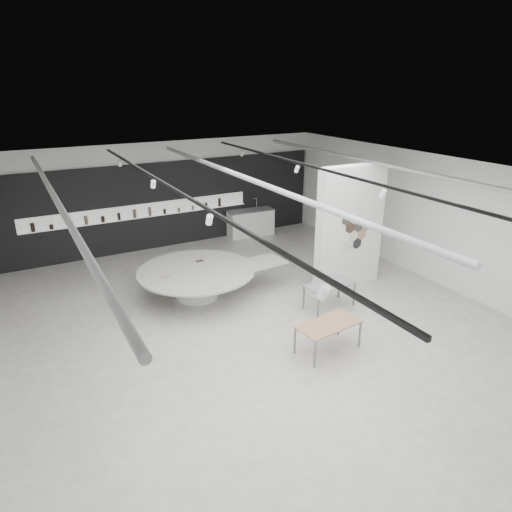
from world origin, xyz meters
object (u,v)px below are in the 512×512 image
display_island (199,279)px  sample_table_wood (328,326)px  partition_column (350,227)px  kitchen_counter (251,223)px  sample_table_stone (330,286)px

display_island → sample_table_wood: size_ratio=2.82×
sample_table_wood → partition_column: bearing=44.6°
kitchen_counter → partition_column: bearing=-82.6°
partition_column → display_island: (-4.20, 1.34, -1.26)m
partition_column → sample_table_wood: size_ratio=2.33×
display_island → sample_table_stone: (2.83, -2.30, 0.09)m
display_island → kitchen_counter: bearing=43.3°
sample_table_stone → sample_table_wood: bearing=-128.0°
partition_column → display_island: 4.58m
sample_table_stone → partition_column: bearing=35.1°
partition_column → kitchen_counter: 5.66m
sample_table_wood → kitchen_counter: kitchen_counter is taller
partition_column → display_island: bearing=162.4°
sample_table_wood → sample_table_stone: (1.33, 1.70, -0.00)m
display_island → kitchen_counter: 5.68m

